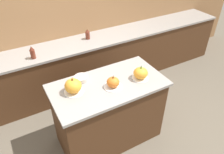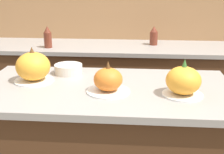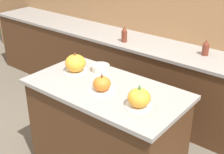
% 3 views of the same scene
% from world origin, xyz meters
% --- Properties ---
extents(wall_back, '(8.00, 0.06, 2.50)m').
position_xyz_m(wall_back, '(0.00, 1.56, 1.25)').
color(wall_back, '#9E7047').
rests_on(wall_back, ground_plane).
extents(back_counter, '(6.00, 0.60, 0.90)m').
position_xyz_m(back_counter, '(0.00, 1.23, 0.45)').
color(back_counter, '#4C2D19').
rests_on(back_counter, ground_plane).
extents(pumpkin_cake_left, '(0.22, 0.22, 0.20)m').
position_xyz_m(pumpkin_cake_left, '(-0.41, 0.06, 1.02)').
color(pumpkin_cake_left, white).
rests_on(pumpkin_cake_left, kitchen_island).
extents(pumpkin_cake_center, '(0.22, 0.22, 0.16)m').
position_xyz_m(pumpkin_cake_center, '(0.02, -0.07, 1.00)').
color(pumpkin_cake_center, white).
rests_on(pumpkin_cake_center, kitchen_island).
extents(pumpkin_cake_right, '(0.20, 0.20, 0.19)m').
position_xyz_m(pumpkin_cake_right, '(0.39, -0.09, 1.01)').
color(pumpkin_cake_right, white).
rests_on(pumpkin_cake_right, kitchen_island).
extents(bottle_tall, '(0.07, 0.07, 0.19)m').
position_xyz_m(bottle_tall, '(-0.62, 1.10, 0.99)').
color(bottle_tall, maroon).
rests_on(bottle_tall, back_counter).
extents(bottle_short, '(0.07, 0.07, 0.17)m').
position_xyz_m(bottle_short, '(0.31, 1.29, 0.98)').
color(bottle_short, maroon).
rests_on(bottle_short, back_counter).
extents(mixing_bowl, '(0.17, 0.17, 0.06)m').
position_xyz_m(mixing_bowl, '(-0.25, 0.23, 0.97)').
color(mixing_bowl, beige).
rests_on(mixing_bowl, kitchen_island).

